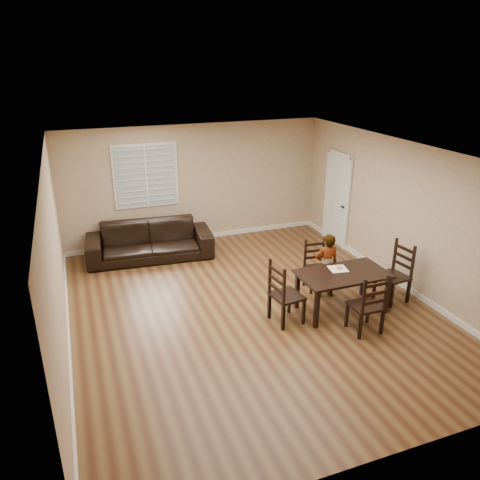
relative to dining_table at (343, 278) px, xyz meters
name	(u,v)px	position (x,y,z in m)	size (l,w,h in m)	color
ground	(251,309)	(-1.43, 0.57, -0.62)	(7.00, 7.00, 0.00)	brown
room	(250,206)	(-1.40, 0.75, 1.19)	(6.04, 7.04, 2.72)	#CDAA8B
dining_table	(343,278)	(0.00, 0.00, 0.00)	(1.50, 0.85, 0.70)	black
chair_near	(315,265)	(0.01, 0.96, -0.19)	(0.46, 0.43, 0.94)	black
chair_far	(370,308)	(0.00, -0.81, -0.15)	(0.46, 0.43, 1.03)	black
chair_left	(280,296)	(-1.16, -0.02, -0.12)	(0.52, 0.54, 1.08)	black
chair_right	(399,274)	(1.16, 0.02, -0.13)	(0.51, 0.54, 1.08)	black
child	(326,266)	(0.00, 0.55, -0.01)	(0.44, 0.29, 1.20)	gray
napkin	(338,269)	(0.00, 0.17, 0.09)	(0.30, 0.30, 0.00)	white
donut	(339,267)	(0.02, 0.17, 0.11)	(0.10, 0.10, 0.04)	#C67F47
sofa	(150,241)	(-2.66, 3.37, -0.23)	(2.63, 1.03, 0.77)	black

